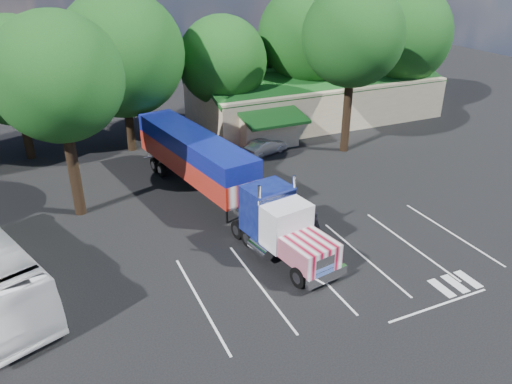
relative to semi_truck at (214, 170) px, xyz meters
name	(u,v)px	position (x,y,z in m)	size (l,w,h in m)	color
ground	(266,221)	(2.08, -3.62, -2.46)	(120.00, 120.00, 0.00)	black
event_hall	(313,96)	(15.82, 14.19, -0.25)	(24.20, 14.12, 5.55)	beige
tree_row_b	(13,71)	(-10.92, 14.18, 4.67)	(8.40, 8.40, 11.35)	black
tree_row_c	(122,55)	(-2.92, 12.58, 5.57)	(10.00, 10.00, 13.05)	black
tree_row_d	(222,61)	(6.08, 13.88, 4.12)	(8.00, 8.00, 10.60)	black
tree_row_e	(308,36)	(15.08, 14.38, 5.62)	(9.60, 9.60, 12.90)	black
tree_row_f	(399,35)	(25.08, 13.18, 5.33)	(10.40, 10.40, 13.00)	black
tree_near_left	(58,78)	(-8.42, 2.38, 6.35)	(7.60, 7.60, 12.65)	black
tree_near_right	(353,36)	(13.58, 4.88, 7.00)	(8.00, 8.00, 13.50)	black
semi_truck	(214,170)	(0.00, 0.00, 0.00)	(5.95, 20.92, 4.35)	black
woman	(314,226)	(3.68, -6.82, -1.52)	(0.69, 0.45, 1.89)	black
bicycle	(296,201)	(4.79, -2.62, -2.03)	(0.57, 1.64, 0.86)	black
silver_sedan	(266,147)	(7.08, 6.88, -1.82)	(1.37, 3.92, 1.29)	#B4B6BC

